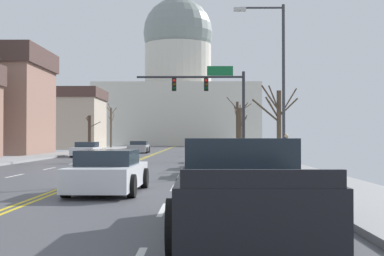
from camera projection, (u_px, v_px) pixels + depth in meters
ground at (110, 170)px, 25.63m from camera, size 20.00×180.00×0.20m
signal_gantry at (213, 93)px, 38.39m from camera, size 7.91×0.41×6.71m
street_lamp_right at (277, 71)px, 24.05m from camera, size 2.34×0.24×7.58m
capitol_building at (178, 89)px, 109.97m from camera, size 32.87×18.92×33.17m
sedan_near_00 at (214, 154)px, 34.57m from camera, size 2.05×4.67×1.18m
sedan_near_01 at (212, 157)px, 28.20m from camera, size 2.16×4.67×1.20m
sedan_near_02 at (215, 163)px, 22.51m from camera, size 2.07×4.31×1.18m
sedan_near_03 at (109, 172)px, 15.62m from camera, size 2.08×4.53×1.26m
pickup_truck_near_04 at (242, 190)px, 8.99m from camera, size 2.39×5.63×1.62m
sedan_oncoming_00 at (86, 150)px, 44.14m from camera, size 2.16×4.48×1.25m
sedan_oncoming_01 at (139, 147)px, 54.98m from camera, size 2.16×4.30×1.25m
flank_building_00 at (58, 119)px, 72.75m from camera, size 12.23×9.63×8.29m
bare_tree_00 at (240, 129)px, 49.39m from camera, size 1.83×2.58×4.73m
bare_tree_02 at (237, 125)px, 61.43m from camera, size 2.54×0.98×6.23m
bare_tree_03 at (90, 132)px, 61.32m from camera, size 1.86×2.37×4.05m
bare_tree_04 at (278, 122)px, 29.06m from camera, size 2.41×1.76×4.31m
bare_tree_05 at (111, 126)px, 78.47m from camera, size 1.62×2.82×6.51m
pedestrian_00 at (286, 150)px, 23.98m from camera, size 0.35×0.34×1.66m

